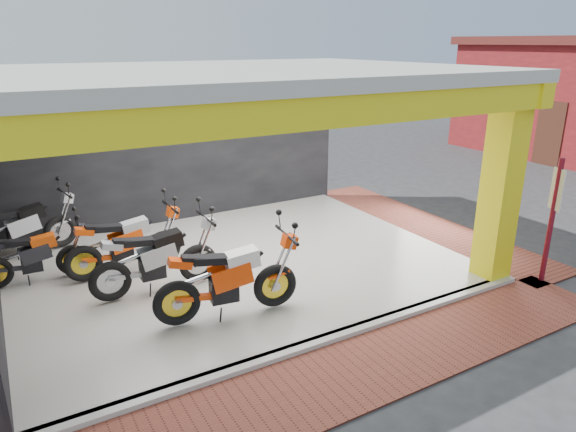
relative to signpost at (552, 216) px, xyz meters
name	(u,v)px	position (x,y,z in m)	size (l,w,h in m)	color
ground	(291,312)	(-4.49, 1.30, -1.24)	(80.00, 80.00, 0.00)	#2D2D30
showroom_floor	(238,265)	(-4.49, 3.30, -1.19)	(8.00, 6.00, 0.10)	silver
showroom_ceiling	(232,73)	(-4.49, 3.30, 2.36)	(8.40, 6.40, 0.20)	beige
back_wall	(179,149)	(-4.49, 6.40, 0.51)	(8.20, 0.20, 3.50)	black
corner_column	(501,186)	(-0.74, 0.55, 0.51)	(0.50, 0.50, 3.50)	yellow
header_beam_front	(332,111)	(-4.49, 0.30, 2.06)	(8.40, 0.30, 0.40)	yellow
header_beam_right	(408,83)	(-0.49, 3.30, 2.06)	(0.30, 6.40, 0.40)	yellow
floor_kerb	(327,340)	(-4.49, 0.28, -1.19)	(8.00, 0.20, 0.10)	silver
paver_front	(360,370)	(-4.49, -0.50, -1.23)	(9.00, 1.40, 0.03)	brown
paver_right	(423,224)	(0.31, 3.30, -1.23)	(1.40, 7.00, 0.03)	brown
signpost	(552,216)	(0.00, 0.00, 0.00)	(0.14, 0.30, 2.27)	maroon
moto_hero	(275,265)	(-4.71, 1.41, -0.42)	(2.37, 0.88, 1.45)	#F6400A
moto_row_a	(162,231)	(-5.74, 3.89, -0.47)	(2.21, 0.82, 1.35)	#EA4509
moto_row_b	(197,245)	(-5.44, 2.87, -0.44)	(2.28, 0.84, 1.39)	#A5A9AD
moto_row_c	(71,246)	(-7.29, 4.27, -0.57)	(1.88, 0.70, 1.15)	black
moto_row_d	(58,216)	(-7.29, 5.80, -0.47)	(2.21, 0.82, 1.35)	#B6B8BE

